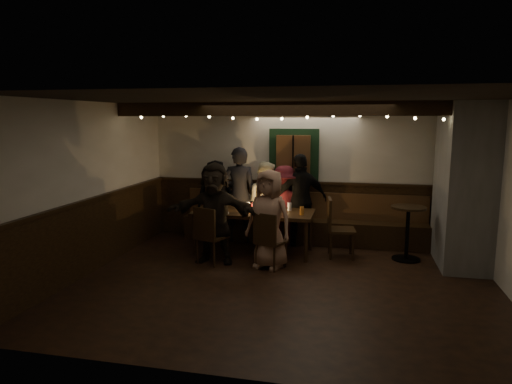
% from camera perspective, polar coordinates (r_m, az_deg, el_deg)
% --- Properties ---
extents(room, '(6.02, 5.01, 2.62)m').
position_cam_1_polar(room, '(7.73, 12.99, -0.50)').
color(room, black).
rests_on(room, ground).
extents(dining_table, '(2.08, 0.89, 0.90)m').
position_cam_1_polar(dining_table, '(7.97, -0.32, -2.85)').
color(dining_table, black).
rests_on(dining_table, ground).
extents(chair_near_left, '(0.55, 0.55, 0.94)m').
position_cam_1_polar(chair_near_left, '(7.40, -5.94, -5.04)').
color(chair_near_left, black).
rests_on(chair_near_left, ground).
extents(chair_near_right, '(0.54, 0.54, 0.91)m').
position_cam_1_polar(chair_near_right, '(7.13, 1.54, -5.71)').
color(chair_near_right, black).
rests_on(chair_near_right, ground).
extents(chair_end, '(0.51, 0.51, 1.01)m').
position_cam_1_polar(chair_end, '(7.87, 9.93, -3.98)').
color(chair_end, black).
rests_on(chair_end, ground).
extents(high_top, '(0.57, 0.57, 0.91)m').
position_cam_1_polar(high_top, '(7.99, 18.43, -4.08)').
color(high_top, black).
rests_on(high_top, ground).
extents(person_a, '(0.87, 0.69, 1.55)m').
position_cam_1_polar(person_a, '(8.93, -5.05, -0.96)').
color(person_a, black).
rests_on(person_a, ground).
extents(person_b, '(0.70, 0.49, 1.82)m').
position_cam_1_polar(person_b, '(8.66, -2.10, -0.34)').
color(person_b, black).
rests_on(person_b, ground).
extents(person_c, '(0.90, 0.81, 1.54)m').
position_cam_1_polar(person_c, '(8.65, 1.09, -1.28)').
color(person_c, '#BBB694').
rests_on(person_c, ground).
extents(person_d, '(1.04, 0.70, 1.48)m').
position_cam_1_polar(person_d, '(8.50, 3.54, -1.68)').
color(person_d, '#4A1219').
rests_on(person_d, ground).
extents(person_e, '(1.08, 0.80, 1.71)m').
position_cam_1_polar(person_e, '(8.46, 5.63, -1.00)').
color(person_e, black).
rests_on(person_e, ground).
extents(person_f, '(1.53, 0.49, 1.65)m').
position_cam_1_polar(person_f, '(7.44, -5.21, -2.63)').
color(person_f, black).
rests_on(person_f, ground).
extents(person_g, '(0.88, 0.70, 1.56)m').
position_cam_1_polar(person_g, '(7.16, 1.65, -3.42)').
color(person_g, '#A0745C').
rests_on(person_g, ground).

